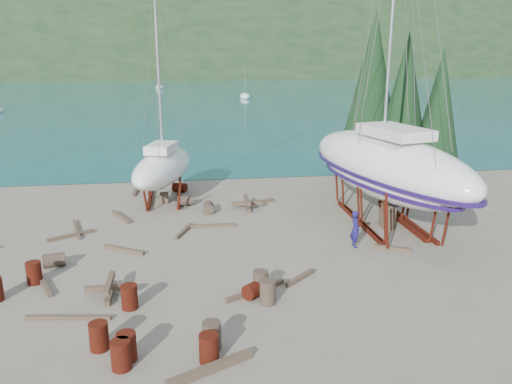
{
  "coord_description": "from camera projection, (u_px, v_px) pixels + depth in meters",
  "views": [
    {
      "loc": [
        -1.74,
        -19.4,
        8.69
      ],
      "look_at": [
        1.4,
        3.0,
        2.37
      ],
      "focal_mm": 35.0,
      "sensor_mm": 36.0,
      "label": 1
    }
  ],
  "objects": [
    {
      "name": "ground",
      "position": [
        233.0,
        266.0,
        21.07
      ],
      "size": [
        600.0,
        600.0,
        0.0
      ],
      "primitive_type": "plane",
      "color": "#685F52",
      "rests_on": "ground"
    },
    {
      "name": "bay_water",
      "position": [
        187.0,
        67.0,
        321.52
      ],
      "size": [
        700.0,
        700.0,
        0.0
      ],
      "primitive_type": "plane",
      "color": "#18637A",
      "rests_on": "ground"
    },
    {
      "name": "far_hill",
      "position": [
        187.0,
        67.0,
        326.29
      ],
      "size": [
        800.0,
        360.0,
        110.0
      ],
      "primitive_type": "ellipsoid",
      "color": "black",
      "rests_on": "ground"
    },
    {
      "name": "far_house_left",
      "position": [
        33.0,
        68.0,
        193.47
      ],
      "size": [
        6.6,
        5.6,
        5.6
      ],
      "color": "beige",
      "rests_on": "ground"
    },
    {
      "name": "far_house_center",
      "position": [
        138.0,
        68.0,
        198.83
      ],
      "size": [
        6.6,
        5.6,
        5.6
      ],
      "color": "beige",
      "rests_on": "ground"
    },
    {
      "name": "far_house_right",
      "position": [
        262.0,
        67.0,
        205.52
      ],
      "size": [
        6.6,
        5.6,
        5.6
      ],
      "color": "beige",
      "rests_on": "ground"
    },
    {
      "name": "cypress_near_right",
      "position": [
        405.0,
        99.0,
        32.63
      ],
      "size": [
        3.6,
        3.6,
        10.0
      ],
      "color": "black",
      "rests_on": "ground"
    },
    {
      "name": "cypress_mid_right",
      "position": [
        440.0,
        115.0,
        31.16
      ],
      "size": [
        3.06,
        3.06,
        8.5
      ],
      "color": "black",
      "rests_on": "ground"
    },
    {
      "name": "cypress_back_left",
      "position": [
        372.0,
        84.0,
        34.1
      ],
      "size": [
        4.14,
        4.14,
        11.5
      ],
      "color": "black",
      "rests_on": "ground"
    },
    {
      "name": "cypress_far_right",
      "position": [
        439.0,
        106.0,
        34.14
      ],
      "size": [
        3.24,
        3.24,
        9.0
      ],
      "color": "black",
      "rests_on": "ground"
    },
    {
      "name": "moored_boat_mid",
      "position": [
        245.0,
        96.0,
        98.61
      ],
      "size": [
        2.0,
        5.0,
        6.05
      ],
      "color": "white",
      "rests_on": "ground"
    },
    {
      "name": "moored_boat_far",
      "position": [
        160.0,
        87.0,
        124.81
      ],
      "size": [
        2.0,
        5.0,
        6.05
      ],
      "color": "white",
      "rests_on": "ground"
    },
    {
      "name": "large_sailboat_near",
      "position": [
        387.0,
        163.0,
        25.57
      ],
      "size": [
        6.62,
        13.34,
        20.19
      ],
      "rotation": [
        0.0,
        0.0,
        0.23
      ],
      "color": "white",
      "rests_on": "ground"
    },
    {
      "name": "large_sailboat_far",
      "position": [
        385.0,
        174.0,
        25.5
      ],
      "size": [
        5.62,
        11.0,
        16.72
      ],
      "rotation": [
        0.0,
        0.0,
        0.25
      ],
      "color": "white",
      "rests_on": "ground"
    },
    {
      "name": "small_sailboat_shore",
      "position": [
        163.0,
        167.0,
        29.96
      ],
      "size": [
        4.57,
        8.33,
        12.71
      ],
      "rotation": [
        0.0,
        0.0,
        -0.28
      ],
      "color": "white",
      "rests_on": "ground"
    },
    {
      "name": "worker",
      "position": [
        355.0,
        229.0,
        22.96
      ],
      "size": [
        0.45,
        0.66,
        1.74
      ],
      "primitive_type": "imported",
      "rotation": [
        0.0,
        0.0,
        1.63
      ],
      "color": "#191252",
      "rests_on": "ground"
    },
    {
      "name": "drum_3",
      "position": [
        127.0,
        347.0,
        14.51
      ],
      "size": [
        0.58,
        0.58,
        0.88
      ],
      "primitive_type": "cylinder",
      "color": "#5F1E10",
      "rests_on": "ground"
    },
    {
      "name": "drum_4",
      "position": [
        180.0,
        187.0,
        32.28
      ],
      "size": [
        1.04,
        0.89,
        0.58
      ],
      "primitive_type": "cylinder",
      "rotation": [
        1.57,
        0.0,
        1.14
      ],
      "color": "#5F1E10",
      "rests_on": "ground"
    },
    {
      "name": "drum_5",
      "position": [
        268.0,
        292.0,
        17.82
      ],
      "size": [
        0.58,
        0.58,
        0.88
      ],
      "primitive_type": "cylinder",
      "color": "#2D2823",
      "rests_on": "ground"
    },
    {
      "name": "drum_7",
      "position": [
        209.0,
        348.0,
        14.44
      ],
      "size": [
        0.58,
        0.58,
        0.88
      ],
      "primitive_type": "cylinder",
      "color": "#5F1E10",
      "rests_on": "ground"
    },
    {
      "name": "drum_8",
      "position": [
        34.0,
        273.0,
        19.39
      ],
      "size": [
        0.58,
        0.58,
        0.88
      ],
      "primitive_type": "cylinder",
      "color": "#5F1E10",
      "rests_on": "ground"
    },
    {
      "name": "drum_9",
      "position": [
        185.0,
        201.0,
        29.35
      ],
      "size": [
        0.95,
        0.7,
        0.58
      ],
      "primitive_type": "cylinder",
      "rotation": [
        1.57,
        0.0,
        1.71
      ],
      "color": "#2D2823",
      "rests_on": "ground"
    },
    {
      "name": "drum_10",
      "position": [
        99.0,
        336.0,
        15.05
      ],
      "size": [
        0.58,
        0.58,
        0.88
      ],
      "primitive_type": "cylinder",
      "color": "#5F1E10",
      "rests_on": "ground"
    },
    {
      "name": "drum_11",
      "position": [
        209.0,
        208.0,
        28.07
      ],
      "size": [
        0.61,
        0.9,
        0.58
      ],
      "primitive_type": "cylinder",
      "rotation": [
        1.57,
        0.0,
        3.11
      ],
      "color": "#2D2823",
      "rests_on": "ground"
    },
    {
      "name": "drum_12",
      "position": [
        255.0,
        289.0,
        18.36
      ],
      "size": [
        1.05,
        1.01,
        0.58
      ],
      "primitive_type": "cylinder",
      "rotation": [
        1.57,
        0.0,
        2.28
      ],
      "color": "#5F1E10",
      "rests_on": "ground"
    },
    {
      "name": "drum_13",
      "position": [
        121.0,
        355.0,
        14.12
      ],
      "size": [
        0.58,
        0.58,
        0.88
      ],
      "primitive_type": "cylinder",
      "color": "#5F1E10",
      "rests_on": "ground"
    },
    {
      "name": "drum_14",
      "position": [
        129.0,
        297.0,
        17.48
      ],
      "size": [
        0.58,
        0.58,
        0.88
      ],
      "primitive_type": "cylinder",
      "color": "#5F1E10",
      "rests_on": "ground"
    },
    {
      "name": "drum_15",
      "position": [
        54.0,
        260.0,
        20.96
      ],
      "size": [
        0.99,
        0.76,
        0.58
      ],
      "primitive_type": "cylinder",
      "rotation": [
        1.57,
        0.0,
        1.79
      ],
      "color": "#2D2823",
      "rests_on": "ground"
    },
    {
      "name": "drum_16",
      "position": [
        212.0,
        335.0,
        15.09
      ],
      "size": [
        0.58,
        0.58,
        0.88
      ],
      "primitive_type": "cylinder",
      "color": "#2D2823",
      "rests_on": "ground"
    },
    {
      "name": "drum_17",
      "position": [
        261.0,
        282.0,
        18.61
      ],
      "size": [
        0.58,
        0.58,
        0.88
      ],
      "primitive_type": "cylinder",
      "color": "#2D2823",
      "rests_on": "ground"
    },
    {
      "name": "timber_0",
      "position": [
        137.0,
        191.0,
        32.3
      ],
      "size": [
        0.27,
        2.39,
        0.14
      ],
      "primitive_type": "cube",
      "rotation": [
        0.0,
        0.0,
        3.09
      ],
      "color": "brown",
      "rests_on": "ground"
    },
    {
      "name": "timber_1",
      "position": [
        392.0,
        248.0,
        22.71
      ],
      "size": [
        1.58,
        0.88,
        0.19
      ],
      "primitive_type": "cube",
      "rotation": [
        0.0,
        0.0,
        1.13
      ],
      "color": "brown",
      "rests_on": "ground"
    },
    {
      "name": "timber_3",
      "position": [
        68.0,
        318.0,
        16.81
      ],
      "size": [
        2.88,
        0.56,
        0.15
      ],
      "primitive_type": "cube",
      "rotation": [
        0.0,
        0.0,
        1.43
      ],
      "color": "brown",
      "rests_on": "ground"
    },
    {
      "name": "timber_4",
      "position": [
        124.0,
        250.0,
        22.59
      ],
      "size": [
        1.94,
        1.28,
        0.17
      ],
      "primitive_type": "cube",
      "rotation": [
        0.0,
        0.0,
        1.02
      ],
      "color": "brown",
      "rests_on": "ground"
    },
    {
      "name": "timber_5",
      "position": [
        256.0,
        291.0,
        18.72
      ],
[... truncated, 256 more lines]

